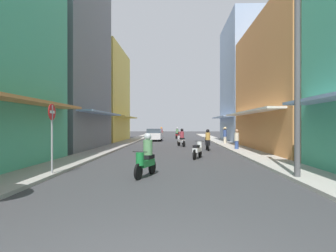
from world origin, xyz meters
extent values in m
plane|color=#38383A|center=(0.00, 23.41, 0.00)|extent=(120.62, 120.62, 0.00)
cube|color=#9E9991|center=(-5.04, 23.41, 0.06)|extent=(1.85, 62.83, 0.12)
cube|color=#ADA89E|center=(5.04, 23.41, 0.06)|extent=(1.85, 62.83, 0.12)
cube|color=#D88C4C|center=(-5.46, 5.89, 2.80)|extent=(1.10, 12.40, 0.12)
cube|color=slate|center=(-8.96, 18.73, 7.01)|extent=(6.00, 10.11, 14.01)
cube|color=#8CA5CC|center=(-5.46, 18.73, 2.80)|extent=(1.10, 9.10, 0.12)
cube|color=#EFD159|center=(-8.96, 29.65, 5.29)|extent=(6.00, 10.12, 10.58)
cube|color=#EFD159|center=(-5.46, 29.65, 2.80)|extent=(1.10, 9.11, 0.12)
cube|color=#D88C4C|center=(8.96, 17.80, 4.80)|extent=(6.00, 13.85, 9.60)
cube|color=silver|center=(5.46, 17.80, 2.80)|extent=(1.10, 12.46, 0.12)
cube|color=#8CA5CC|center=(8.96, 30.04, 6.91)|extent=(6.00, 9.95, 13.82)
cube|color=#8CA5CC|center=(5.46, 30.04, 2.80)|extent=(1.10, 8.95, 0.12)
cylinder|color=black|center=(-1.92, 39.55, 0.28)|extent=(0.13, 0.57, 0.56)
cylinder|color=black|center=(-2.03, 38.30, 0.28)|extent=(0.13, 0.57, 0.56)
cube|color=orange|center=(-1.98, 38.88, 0.50)|extent=(0.37, 1.02, 0.24)
cube|color=black|center=(-2.00, 38.68, 0.70)|extent=(0.33, 0.58, 0.14)
cylinder|color=orange|center=(-1.93, 39.42, 0.70)|extent=(0.28, 0.28, 0.45)
cylinder|color=black|center=(-1.93, 39.42, 0.95)|extent=(0.55, 0.08, 0.03)
cylinder|color=#99333F|center=(-1.99, 38.73, 1.05)|extent=(0.34, 0.34, 0.55)
sphere|color=orange|center=(-1.99, 38.73, 1.45)|extent=(0.26, 0.26, 0.26)
cylinder|color=black|center=(0.43, 22.48, 0.28)|extent=(0.26, 0.55, 0.56)
cylinder|color=black|center=(0.85, 21.30, 0.28)|extent=(0.26, 0.55, 0.56)
cube|color=#B2B2B7|center=(0.66, 21.85, 0.50)|extent=(0.60, 1.04, 0.24)
cube|color=black|center=(0.73, 21.66, 0.70)|extent=(0.45, 0.62, 0.14)
cylinder|color=#B2B2B7|center=(0.48, 22.36, 0.70)|extent=(0.28, 0.28, 0.45)
cylinder|color=black|center=(0.48, 22.36, 0.95)|extent=(0.53, 0.21, 0.03)
cylinder|color=#99333F|center=(0.71, 21.70, 1.05)|extent=(0.34, 0.34, 0.55)
sphere|color=black|center=(0.71, 21.70, 1.45)|extent=(0.26, 0.26, 0.26)
cylinder|color=black|center=(0.53, 36.61, 0.28)|extent=(0.23, 0.56, 0.56)
cylinder|color=black|center=(0.19, 35.41, 0.28)|extent=(0.23, 0.56, 0.56)
cube|color=red|center=(0.35, 35.97, 0.50)|extent=(0.55, 1.04, 0.24)
cube|color=black|center=(0.29, 35.77, 0.70)|extent=(0.42, 0.62, 0.14)
cylinder|color=red|center=(0.50, 36.49, 0.70)|extent=(0.28, 0.28, 0.45)
cylinder|color=black|center=(0.50, 36.49, 0.95)|extent=(0.54, 0.18, 0.03)
cylinder|color=#598C59|center=(0.31, 35.82, 1.05)|extent=(0.34, 0.34, 0.55)
sphere|color=#B2B2B7|center=(0.31, 35.82, 1.45)|extent=(0.26, 0.26, 0.26)
cylinder|color=black|center=(-1.04, 6.30, 0.28)|extent=(0.24, 0.56, 0.56)
cylinder|color=black|center=(-0.67, 7.50, 0.28)|extent=(0.24, 0.56, 0.56)
cube|color=#197233|center=(-0.84, 6.95, 0.50)|extent=(0.57, 1.04, 0.24)
cube|color=black|center=(-0.78, 7.14, 0.70)|extent=(0.43, 0.62, 0.14)
cylinder|color=#197233|center=(-1.00, 6.42, 0.70)|extent=(0.28, 0.28, 0.45)
cylinder|color=black|center=(-1.00, 6.42, 0.95)|extent=(0.53, 0.19, 0.03)
cylinder|color=#598C59|center=(-0.80, 7.09, 1.05)|extent=(0.34, 0.34, 0.55)
sphere|color=#B2B2B7|center=(-0.80, 7.09, 1.45)|extent=(0.26, 0.26, 0.26)
cylinder|color=black|center=(1.61, 13.28, 0.28)|extent=(0.25, 0.56, 0.56)
cylinder|color=black|center=(1.22, 12.09, 0.28)|extent=(0.25, 0.56, 0.56)
cube|color=silver|center=(1.40, 12.63, 0.50)|extent=(0.58, 1.04, 0.24)
cube|color=black|center=(1.34, 12.44, 0.70)|extent=(0.44, 0.62, 0.14)
cylinder|color=silver|center=(1.57, 13.16, 0.70)|extent=(0.28, 0.28, 0.45)
cylinder|color=black|center=(1.57, 13.16, 0.95)|extent=(0.53, 0.20, 0.03)
cylinder|color=black|center=(2.55, 18.73, 0.28)|extent=(0.08, 0.56, 0.56)
cylinder|color=black|center=(2.55, 17.48, 0.28)|extent=(0.08, 0.56, 0.56)
cube|color=black|center=(2.55, 18.06, 0.50)|extent=(0.29, 1.00, 0.24)
cube|color=black|center=(2.55, 17.86, 0.70)|extent=(0.28, 0.56, 0.14)
cylinder|color=black|center=(2.55, 18.61, 0.70)|extent=(0.28, 0.28, 0.45)
cylinder|color=black|center=(2.55, 18.61, 0.95)|extent=(0.55, 0.03, 0.03)
cylinder|color=#BF8C3F|center=(2.55, 17.91, 1.05)|extent=(0.34, 0.34, 0.55)
sphere|color=black|center=(2.55, 17.91, 1.45)|extent=(0.26, 0.26, 0.26)
cube|color=silver|center=(-2.41, 30.85, 0.60)|extent=(1.82, 4.13, 0.70)
cube|color=#333D47|center=(-2.42, 30.70, 1.15)|extent=(1.63, 2.12, 0.60)
cylinder|color=black|center=(-3.14, 32.11, 0.32)|extent=(0.19, 0.64, 0.64)
cylinder|color=black|center=(-1.64, 32.09, 0.32)|extent=(0.19, 0.64, 0.64)
cylinder|color=black|center=(-3.18, 29.61, 0.32)|extent=(0.19, 0.64, 0.64)
cylinder|color=black|center=(-1.68, 29.59, 0.32)|extent=(0.19, 0.64, 0.64)
cylinder|color=#334C8C|center=(4.68, 17.97, 0.36)|extent=(0.28, 0.28, 0.71)
cylinder|color=beige|center=(4.68, 17.97, 1.02)|extent=(0.34, 0.34, 0.60)
sphere|color=tan|center=(4.68, 17.97, 1.46)|extent=(0.22, 0.22, 0.22)
cylinder|color=beige|center=(4.91, 24.57, 0.38)|extent=(0.28, 0.28, 0.76)
cylinder|color=#334C8C|center=(4.91, 24.57, 1.08)|extent=(0.34, 0.34, 0.64)
sphere|color=#9E7256|center=(4.91, 24.57, 1.54)|extent=(0.22, 0.22, 0.22)
cone|color=#D1B77A|center=(4.91, 24.57, 1.64)|extent=(0.44, 0.44, 0.16)
cylinder|color=#4C4C4F|center=(4.37, 6.43, 3.98)|extent=(0.20, 0.20, 7.96)
cylinder|color=gray|center=(-4.27, 6.85, 1.30)|extent=(0.07, 0.07, 2.60)
cylinder|color=red|center=(-4.27, 6.85, 2.35)|extent=(0.02, 0.60, 0.60)
cube|color=white|center=(-4.27, 6.85, 2.35)|extent=(0.03, 0.40, 0.10)
camera|label=1|loc=(0.28, -3.55, 1.87)|focal=31.02mm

